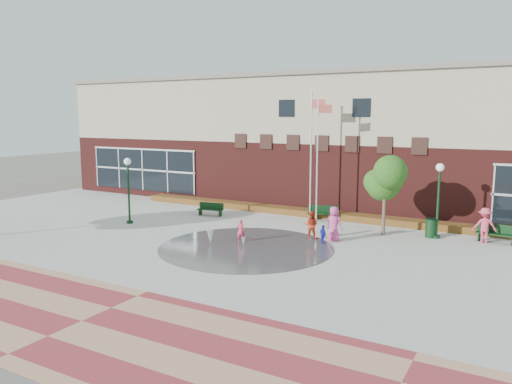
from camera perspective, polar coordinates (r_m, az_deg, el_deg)
The scene contains 22 objects.
ground at distance 21.78m, azimuth -5.23°, elevation -8.18°, with size 120.00×120.00×0.00m, color #666056.
plaza_concrete at distance 25.05m, azimuth 0.00°, elevation -5.88°, with size 46.00×18.00×0.01m, color #A8A8A0.
paver_band at distance 16.85m, azimuth -19.29°, elevation -13.79°, with size 46.00×6.00×0.01m, color maroon.
splash_pad at distance 24.21m, azimuth -1.17°, elevation -6.40°, with size 8.40×8.40×0.01m, color #383A3D.
library_building at distance 36.62m, azimuth 10.48°, elevation 5.96°, with size 44.40×10.40×9.20m.
flower_bed at distance 31.72m, azimuth 6.77°, elevation -2.83°, with size 26.00×1.20×0.40m, color maroon.
flagpole_left at distance 29.34m, azimuth 7.10°, elevation 4.30°, with size 0.85×0.24×7.35m.
flagpole_right at distance 30.22m, azimuth 6.38°, elevation 4.85°, with size 0.95×0.16×7.71m.
lamp_left at distance 30.09m, azimuth -14.39°, elevation 0.99°, with size 0.41×0.41×3.89m.
lamp_right at distance 27.21m, azimuth 20.15°, elevation -0.02°, with size 0.41×0.41×3.92m.
bench_left at distance 31.84m, azimuth -5.24°, elevation -2.27°, with size 1.72×0.75×0.84m.
bench_mid at distance 30.55m, azimuth 7.65°, elevation -2.72°, with size 1.90×1.06×0.92m.
bench_right at distance 27.76m, azimuth 25.71°, elevation -4.68°, with size 1.90×0.72×0.93m.
trash_can at distance 27.63m, azimuth 19.38°, elevation -3.89°, with size 0.63×0.63×1.03m.
tree_mid at distance 26.96m, azimuth 14.56°, elevation 1.64°, with size 2.54×2.54×4.29m.
water_jet_a at distance 25.06m, azimuth -5.24°, elevation -5.92°, with size 0.41×0.41×0.79m, color white.
water_jet_b at distance 24.45m, azimuth -1.43°, elevation -6.26°, with size 0.18×0.18×0.41m, color white.
child_splash at distance 25.15m, azimuth -1.75°, elevation -4.45°, with size 0.43×0.28×1.18m, color #DC3D56.
adult_red at distance 25.88m, azimuth 6.32°, elevation -3.78°, with size 0.72×0.56×1.48m, color #B72F16.
adult_pink at distance 25.59m, azimuth 8.90°, elevation -3.62°, with size 0.88×0.57×1.79m, color #C94284.
child_blue at distance 25.04m, azimuth 7.67°, elevation -4.83°, with size 0.57×0.24×0.97m, color #1A22BA.
person_bench at distance 27.42m, azimuth 24.66°, elevation -3.50°, with size 1.15×0.66×1.79m, color #D83F5D.
Camera 1 is at (11.92, -17.11, 6.32)m, focal length 35.00 mm.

